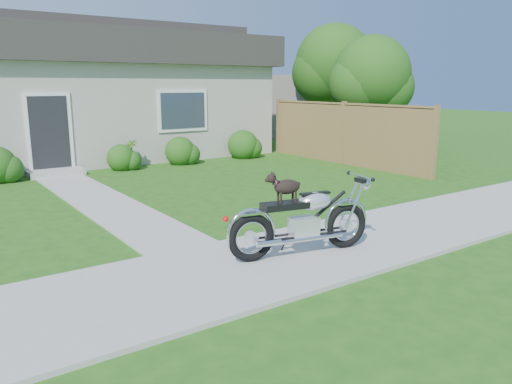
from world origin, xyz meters
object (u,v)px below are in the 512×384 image
Objects in this scene: tree_near at (376,78)px; potted_plant_right at (131,154)px; house at (72,92)px; fence at (343,133)px; motorcycle_with_dog at (303,219)px; tree_far at (338,68)px.

tree_near is 4.86× the size of potted_plant_right.
house reaches higher than fence.
tree_near reaches higher than motorcycle_with_dog.
tree_near reaches higher than fence.
motorcycle_with_dog reaches higher than potted_plant_right.
house is 3.90m from potted_plant_right.
house is 1.90× the size of fence.
potted_plant_right is at bearing 96.29° from motorcycle_with_dog.
potted_plant_right is at bearing -173.96° from tree_far.
tree_near is 1.86× the size of motorcycle_with_dog.
tree_near is (8.95, -5.08, 0.46)m from house.
tree_far is at bearing 6.04° from potted_plant_right.
house is 10.30m from tree_near.
tree_far is (0.67, 2.59, 0.43)m from tree_near.
motorcycle_with_dog is at bearing -138.24° from fence.
tree_far reaches higher than house.
fence is 7.88× the size of potted_plant_right.
fence is 1.62× the size of tree_near.
tree_far is (3.32, 3.76, 2.11)m from fence.
house is 8.96m from fence.
motorcycle_with_dog is at bearing -135.77° from tree_far.
potted_plant_right is at bearing 168.94° from tree_near.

